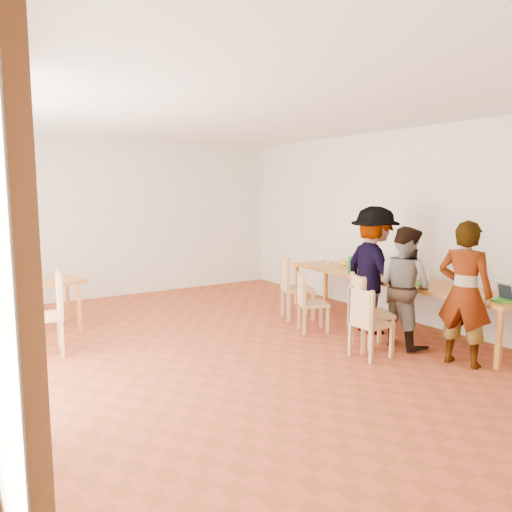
{
  "coord_description": "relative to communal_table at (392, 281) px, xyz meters",
  "views": [
    {
      "loc": [
        -3.16,
        -5.55,
        2.06
      ],
      "look_at": [
        0.67,
        0.55,
        1.1
      ],
      "focal_mm": 35.0,
      "sensor_mm": 36.0,
      "label": 1
    }
  ],
  "objects": [
    {
      "name": "laptop_near",
      "position": [
        -0.1,
        -1.81,
        0.11
      ],
      "size": [
        0.27,
        0.3,
        0.22
      ],
      "rotation": [
        0.0,
        0.0,
        -0.18
      ],
      "color": "green",
      "rests_on": "communal_table"
    },
    {
      "name": "communal_table",
      "position": [
        0.0,
        0.0,
        0.0
      ],
      "size": [
        0.8,
        4.0,
        0.75
      ],
      "color": "orange",
      "rests_on": "ground"
    },
    {
      "name": "person_near",
      "position": [
        -0.56,
        -1.62,
        0.16
      ],
      "size": [
        0.57,
        0.72,
        1.72
      ],
      "primitive_type": "imported",
      "rotation": [
        0.0,
        0.0,
        1.86
      ],
      "color": "gray",
      "rests_on": "ground"
    },
    {
      "name": "ceiling",
      "position": [
        -2.5,
        0.4,
        2.32
      ],
      "size": [
        6.0,
        8.0,
        0.04
      ],
      "primitive_type": "cube",
      "color": "white",
      "rests_on": "wall_back"
    },
    {
      "name": "chair_near",
      "position": [
        -1.38,
        -0.86,
        -0.16
      ],
      "size": [
        0.42,
        0.42,
        0.47
      ],
      "rotation": [
        0.0,
        0.0,
        0.03
      ],
      "color": "tan",
      "rests_on": "ground"
    },
    {
      "name": "laptop_mid",
      "position": [
        -0.05,
        -0.57,
        0.1
      ],
      "size": [
        0.25,
        0.27,
        0.19
      ],
      "rotation": [
        0.0,
        0.0,
        -0.24
      ],
      "color": "green",
      "rests_on": "communal_table"
    },
    {
      "name": "yellow_mug",
      "position": [
        0.14,
        1.23,
        0.1
      ],
      "size": [
        0.16,
        0.16,
        0.11
      ],
      "primitive_type": "imported",
      "rotation": [
        0.0,
        0.0,
        -0.24
      ],
      "color": "yellow",
      "rests_on": "communal_table"
    },
    {
      "name": "chair_far",
      "position": [
        -1.26,
        0.46,
        -0.18
      ],
      "size": [
        0.53,
        0.53,
        0.46
      ],
      "rotation": [
        0.0,
        0.0,
        -0.42
      ],
      "color": "tan",
      "rests_on": "ground"
    },
    {
      "name": "laptop_far",
      "position": [
        -0.08,
        0.57,
        0.1
      ],
      "size": [
        0.2,
        0.23,
        0.18
      ],
      "rotation": [
        0.0,
        0.0,
        -0.09
      ],
      "color": "green",
      "rests_on": "communal_table"
    },
    {
      "name": "ground",
      "position": [
        -2.5,
        0.4,
        -0.7
      ],
      "size": [
        8.0,
        8.0,
        0.0
      ],
      "primitive_type": "plane",
      "color": "#AD4629",
      "rests_on": "ground"
    },
    {
      "name": "clear_glass",
      "position": [
        0.06,
        1.55,
        0.09
      ],
      "size": [
        0.07,
        0.07,
        0.09
      ],
      "primitive_type": "cylinder",
      "color": "silver",
      "rests_on": "communal_table"
    },
    {
      "name": "wall_back",
      "position": [
        -2.5,
        4.4,
        0.8
      ],
      "size": [
        6.0,
        0.1,
        3.0
      ],
      "primitive_type": "cube",
      "color": "silver",
      "rests_on": "ground"
    },
    {
      "name": "green_bottle",
      "position": [
        -0.34,
        0.56,
        0.19
      ],
      "size": [
        0.07,
        0.07,
        0.28
      ],
      "primitive_type": "cylinder",
      "color": "#1B632E",
      "rests_on": "communal_table"
    },
    {
      "name": "condiment_cup",
      "position": [
        -0.26,
        -0.14,
        0.08
      ],
      "size": [
        0.08,
        0.08,
        0.06
      ],
      "primitive_type": "cylinder",
      "color": "white",
      "rests_on": "communal_table"
    },
    {
      "name": "person_far",
      "position": [
        -0.48,
        -0.08,
        0.21
      ],
      "size": [
        0.87,
        1.28,
        1.83
      ],
      "primitive_type": "imported",
      "rotation": [
        0.0,
        0.0,
        1.4
      ],
      "color": "gray",
      "rests_on": "ground"
    },
    {
      "name": "chair_mid",
      "position": [
        -1.14,
        -0.59,
        -0.1
      ],
      "size": [
        0.6,
        0.6,
        0.52
      ],
      "rotation": [
        0.0,
        0.0,
        -0.39
      ],
      "color": "tan",
      "rests_on": "ground"
    },
    {
      "name": "chair_empty",
      "position": [
        -1.01,
        1.19,
        -0.09
      ],
      "size": [
        0.61,
        0.61,
        0.54
      ],
      "rotation": [
        0.0,
        0.0,
        -0.38
      ],
      "color": "tan",
      "rests_on": "ground"
    },
    {
      "name": "black_pouch",
      "position": [
        0.24,
        0.43,
        0.09
      ],
      "size": [
        0.16,
        0.26,
        0.09
      ],
      "primitive_type": "cube",
      "color": "black",
      "rests_on": "communal_table"
    },
    {
      "name": "chair_spare",
      "position": [
        -4.6,
        1.35,
        -0.07
      ],
      "size": [
        0.53,
        0.53,
        0.55
      ],
      "rotation": [
        0.0,
        0.0,
        3.03
      ],
      "color": "tan",
      "rests_on": "ground"
    },
    {
      "name": "pink_phone",
      "position": [
        0.3,
        0.84,
        0.05
      ],
      "size": [
        0.05,
        0.1,
        0.01
      ],
      "primitive_type": "cube",
      "color": "#F03D5B",
      "rests_on": "communal_table"
    },
    {
      "name": "person_mid",
      "position": [
        -0.59,
        -0.75,
        0.09
      ],
      "size": [
        0.61,
        0.78,
        1.59
      ],
      "primitive_type": "imported",
      "rotation": [
        0.0,
        0.0,
        1.57
      ],
      "color": "gray",
      "rests_on": "ground"
    },
    {
      "name": "side_table",
      "position": [
        -4.46,
        2.6,
        -0.03
      ],
      "size": [
        0.9,
        0.9,
        0.75
      ],
      "rotation": [
        0.0,
        0.0,
        0.28
      ],
      "color": "orange",
      "rests_on": "ground"
    },
    {
      "name": "wall_right",
      "position": [
        0.5,
        0.4,
        0.8
      ],
      "size": [
        0.1,
        8.0,
        3.0
      ],
      "primitive_type": "cube",
      "color": "silver",
      "rests_on": "ground"
    }
  ]
}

